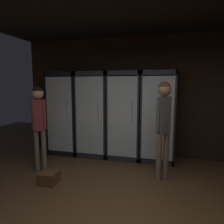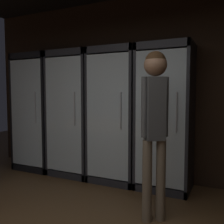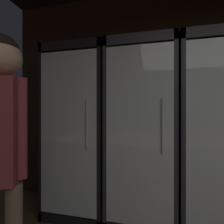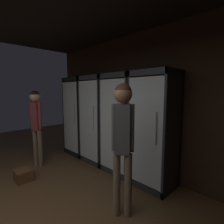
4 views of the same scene
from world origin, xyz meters
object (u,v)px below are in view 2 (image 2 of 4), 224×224
at_px(cooler_far_left, 40,113).
at_px(cooler_center, 117,116).
at_px(cooler_right, 166,118).
at_px(cooler_left, 75,115).
at_px(shopper_far, 155,113).

xyz_separation_m(cooler_far_left, cooler_center, (1.49, 0.00, 0.00)).
bearing_deg(cooler_right, cooler_far_left, -179.96).
distance_m(cooler_left, cooler_right, 1.49).
bearing_deg(cooler_center, cooler_right, 0.02).
height_order(cooler_right, shopper_far, cooler_right).
xyz_separation_m(cooler_far_left, cooler_left, (0.75, -0.00, 0.00)).
relative_size(cooler_right, shopper_far, 1.14).
bearing_deg(cooler_right, cooler_center, -179.98).
height_order(cooler_far_left, shopper_far, cooler_far_left).
height_order(cooler_far_left, cooler_left, same).
xyz_separation_m(cooler_left, cooler_right, (1.49, 0.00, 0.01)).
distance_m(cooler_far_left, cooler_left, 0.75).
distance_m(cooler_center, cooler_right, 0.75).
bearing_deg(shopper_far, cooler_right, 97.32).
bearing_deg(cooler_left, shopper_far, -31.28).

